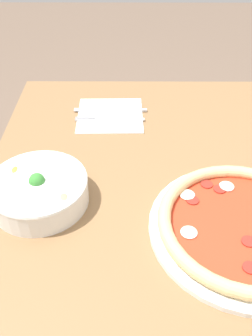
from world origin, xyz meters
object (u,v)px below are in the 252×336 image
at_px(bowl, 39,189).
at_px(knife, 114,110).
at_px(fork, 111,119).
at_px(pizza, 243,225).

distance_m(bowl, knife, 0.39).
bearing_deg(fork, pizza, 124.48).
relative_size(pizza, knife, 1.73).
bearing_deg(bowl, knife, -21.52).
relative_size(bowl, fork, 1.07).
relative_size(fork, knife, 0.92).
height_order(pizza, fork, pizza).
distance_m(pizza, fork, 0.47).
xyz_separation_m(bowl, knife, (0.36, -0.14, -0.03)).
bearing_deg(knife, fork, 82.18).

